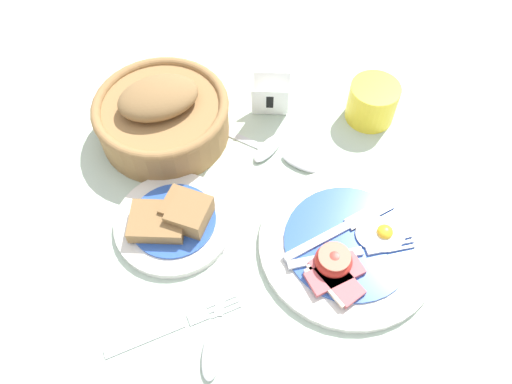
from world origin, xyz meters
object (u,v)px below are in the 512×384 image
at_px(breakfast_plate, 347,246).
at_px(fork_on_cloth, 172,327).
at_px(bread_plate, 175,219).
at_px(bread_basket, 162,115).
at_px(teaspoon_near_cup, 216,332).
at_px(teaspoon_stray, 258,159).
at_px(teaspoon_by_saucer, 287,157).
at_px(sugar_cup, 372,101).
at_px(number_card, 271,97).

relative_size(breakfast_plate, fork_on_cloth, 1.42).
relative_size(bread_plate, bread_basket, 0.80).
bearing_deg(teaspoon_near_cup, bread_plate, -152.54).
height_order(bread_basket, teaspoon_stray, bread_basket).
distance_m(teaspoon_by_saucer, teaspoon_stray, 0.05).
xyz_separation_m(bread_plate, bread_basket, (-0.02, 0.18, 0.03)).
xyz_separation_m(bread_basket, fork_on_cloth, (0.01, -0.34, -0.04)).
xyz_separation_m(sugar_cup, number_card, (-0.17, 0.02, 0.00)).
xyz_separation_m(sugar_cup, teaspoon_by_saucer, (-0.15, -0.08, -0.03)).
bearing_deg(fork_on_cloth, bread_plate, 69.26).
bearing_deg(teaspoon_stray, breakfast_plate, -105.21).
bearing_deg(number_card, fork_on_cloth, -107.58).
relative_size(bread_basket, teaspoon_stray, 1.38).
distance_m(teaspoon_stray, fork_on_cloth, 0.30).
height_order(sugar_cup, teaspoon_near_cup, sugar_cup).
distance_m(sugar_cup, fork_on_cloth, 0.48).
bearing_deg(teaspoon_stray, bread_basket, 105.41).
bearing_deg(bread_basket, teaspoon_by_saucer, -20.16).
bearing_deg(teaspoon_by_saucer, breakfast_plate, -35.27).
height_order(breakfast_plate, bread_basket, bread_basket).
bearing_deg(teaspoon_stray, teaspoon_near_cup, -154.97).
bearing_deg(breakfast_plate, number_card, 106.69).
relative_size(breakfast_plate, teaspoon_by_saucer, 1.50).
bearing_deg(teaspoon_by_saucer, teaspoon_near_cup, -81.08).
xyz_separation_m(sugar_cup, fork_on_cloth, (-0.34, -0.34, -0.03)).
bearing_deg(teaspoon_by_saucer, sugar_cup, 61.15).
distance_m(bread_plate, bread_basket, 0.18).
height_order(number_card, teaspoon_near_cup, number_card).
xyz_separation_m(teaspoon_by_saucer, teaspoon_near_cup, (-0.13, -0.28, 0.00)).
bearing_deg(fork_on_cloth, teaspoon_near_cup, -30.47).
distance_m(sugar_cup, teaspoon_stray, 0.22).
height_order(teaspoon_near_cup, fork_on_cloth, teaspoon_near_cup).
xyz_separation_m(number_card, fork_on_cloth, (-0.17, -0.37, -0.04)).
height_order(breakfast_plate, bread_plate, bread_plate).
distance_m(number_card, teaspoon_by_saucer, 0.11).
height_order(number_card, teaspoon_stray, number_card).
height_order(sugar_cup, number_card, number_card).
bearing_deg(bread_plate, bread_basket, 95.57).
distance_m(bread_basket, teaspoon_by_saucer, 0.21).
distance_m(bread_plate, teaspoon_by_saucer, 0.21).
height_order(bread_basket, teaspoon_by_saucer, bread_basket).
bearing_deg(bread_basket, teaspoon_stray, -25.91).
relative_size(bread_plate, number_card, 2.38).
bearing_deg(breakfast_plate, fork_on_cloth, -159.48).
xyz_separation_m(breakfast_plate, sugar_cup, (0.09, 0.25, 0.03)).
height_order(bread_plate, fork_on_cloth, bread_plate).
bearing_deg(fork_on_cloth, sugar_cup, 27.23).
bearing_deg(breakfast_plate, bread_plate, 165.70).
bearing_deg(teaspoon_by_saucer, bread_basket, -166.57).
bearing_deg(breakfast_plate, bread_basket, 137.18).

